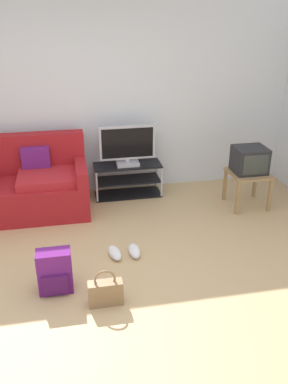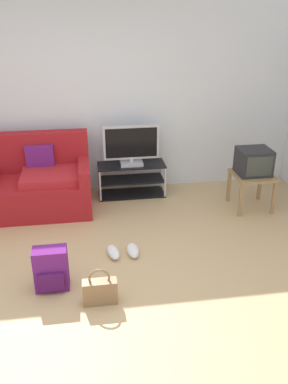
{
  "view_description": "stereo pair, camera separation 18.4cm",
  "coord_description": "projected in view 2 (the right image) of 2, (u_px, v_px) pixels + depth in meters",
  "views": [
    {
      "loc": [
        -0.17,
        -3.1,
        2.49
      ],
      "look_at": [
        0.61,
        0.92,
        0.59
      ],
      "focal_mm": 38.07,
      "sensor_mm": 36.0,
      "label": 1
    },
    {
      "loc": [
        0.01,
        -3.13,
        2.49
      ],
      "look_at": [
        0.61,
        0.92,
        0.59
      ],
      "focal_mm": 38.07,
      "sensor_mm": 36.0,
      "label": 2
    }
  ],
  "objects": [
    {
      "name": "backpack",
      "position": [
        51.0,
        269.0,
        3.84
      ],
      "size": [
        0.32,
        0.25,
        0.43
      ],
      "rotation": [
        0.0,
        0.0,
        -0.13
      ],
      "color": "#661E70",
      "rests_on": "ground_plane"
    },
    {
      "name": "side_table",
      "position": [
        252.0,
        180.0,
        5.31
      ],
      "size": [
        0.5,
        0.5,
        0.48
      ],
      "color": "#9E7A4C",
      "rests_on": "ground_plane"
    },
    {
      "name": "tv_stand",
      "position": [
        131.0,
        179.0,
        5.75
      ],
      "size": [
        0.93,
        0.38,
        0.46
      ],
      "color": "black",
      "rests_on": "ground_plane"
    },
    {
      "name": "crt_tv",
      "position": [
        254.0,
        162.0,
        5.22
      ],
      "size": [
        0.41,
        0.37,
        0.33
      ],
      "color": "#232326",
      "rests_on": "side_table"
    },
    {
      "name": "ground_plane",
      "position": [
        94.0,
        293.0,
        3.86
      ],
      "size": [
        9.0,
        9.8,
        0.02
      ],
      "primitive_type": "cube",
      "color": "tan"
    },
    {
      "name": "flat_tv",
      "position": [
        131.0,
        146.0,
        5.52
      ],
      "size": [
        0.76,
        0.22,
        0.56
      ],
      "color": "#B2B2B7",
      "rests_on": "tv_stand"
    },
    {
      "name": "wall_back",
      "position": [
        82.0,
        97.0,
        5.49
      ],
      "size": [
        9.0,
        0.1,
        2.7
      ],
      "primitive_type": "cube",
      "color": "silver",
      "rests_on": "ground_plane"
    },
    {
      "name": "handbag",
      "position": [
        100.0,
        291.0,
        3.68
      ],
      "size": [
        0.31,
        0.11,
        0.37
      ],
      "rotation": [
        0.0,
        0.0,
        -0.26
      ],
      "color": "olive",
      "rests_on": "ground_plane"
    },
    {
      "name": "couch",
      "position": [
        12.0,
        185.0,
        5.28
      ],
      "size": [
        2.03,
        0.87,
        0.96
      ],
      "color": "maroon",
      "rests_on": "ground_plane"
    },
    {
      "name": "sneakers_pair",
      "position": [
        123.0,
        251.0,
        4.42
      ],
      "size": [
        0.36,
        0.29,
        0.09
      ],
      "color": "white",
      "rests_on": "ground_plane"
    }
  ]
}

